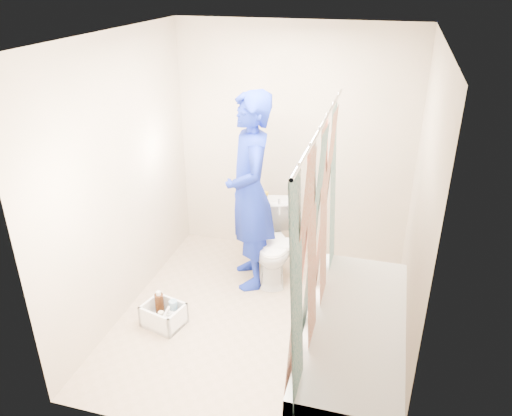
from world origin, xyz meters
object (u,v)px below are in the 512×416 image
(plumber, at_px, (250,193))
(cleaning_caddy, at_px, (165,316))
(toilet, at_px, (273,244))
(bathtub, at_px, (354,345))

(plumber, distance_m, cleaning_caddy, 1.33)
(toilet, bearing_deg, plumber, -160.22)
(plumber, relative_size, cleaning_caddy, 4.83)
(toilet, distance_m, plumber, 0.63)
(bathtub, xyz_separation_m, cleaning_caddy, (-1.62, 0.14, -0.17))
(toilet, distance_m, cleaning_caddy, 1.27)
(toilet, xyz_separation_m, plumber, (-0.20, -0.13, 0.58))
(cleaning_caddy, bearing_deg, toilet, 69.32)
(bathtub, height_order, toilet, toilet)
(bathtub, relative_size, cleaning_caddy, 4.47)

